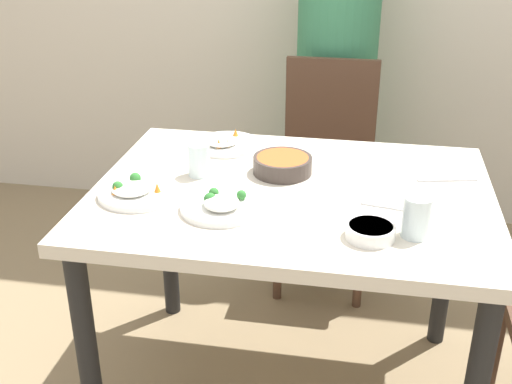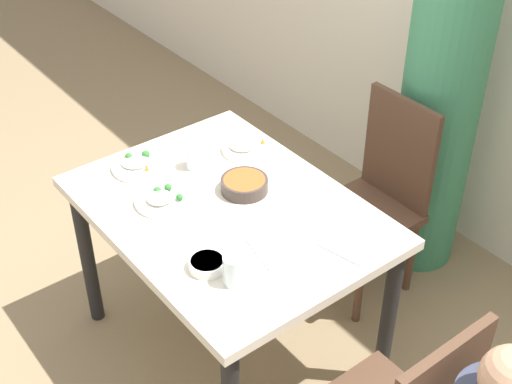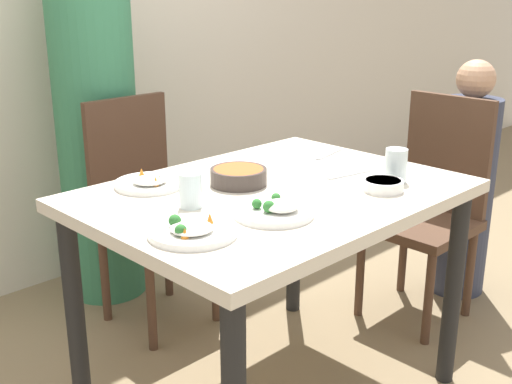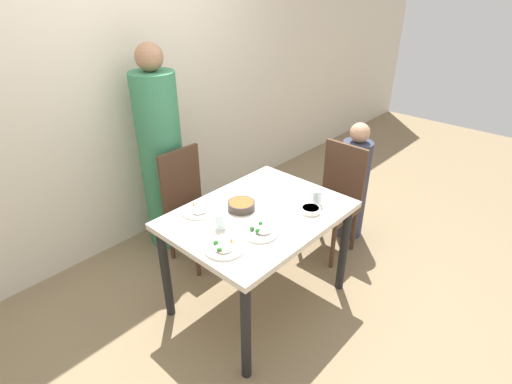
# 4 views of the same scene
# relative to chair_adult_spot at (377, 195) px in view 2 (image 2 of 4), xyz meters

# --- Properties ---
(ground_plane) EXTENTS (10.00, 10.00, 0.00)m
(ground_plane) POSITION_rel_chair_adult_spot_xyz_m (-0.05, -0.78, -0.49)
(ground_plane) COLOR #847051
(dining_table) EXTENTS (1.16, 0.86, 0.76)m
(dining_table) POSITION_rel_chair_adult_spot_xyz_m (-0.05, -0.78, 0.17)
(dining_table) COLOR beige
(dining_table) RESTS_ON ground_plane
(chair_adult_spot) EXTENTS (0.40, 0.40, 0.94)m
(chair_adult_spot) POSITION_rel_chair_adult_spot_xyz_m (0.00, 0.00, 0.00)
(chair_adult_spot) COLOR #4C3323
(chair_adult_spot) RESTS_ON ground_plane
(person_adult) EXTENTS (0.35, 0.35, 1.70)m
(person_adult) POSITION_rel_chair_adult_spot_xyz_m (-0.00, 0.34, 0.29)
(person_adult) COLOR #387F56
(person_adult) RESTS_ON ground_plane
(bowl_curry) EXTENTS (0.18, 0.18, 0.05)m
(bowl_curry) POSITION_rel_chair_adult_spot_xyz_m (-0.09, -0.66, 0.29)
(bowl_curry) COLOR #3D332D
(bowl_curry) RESTS_ON dining_table
(plate_rice_adult) EXTENTS (0.22, 0.22, 0.05)m
(plate_rice_adult) POSITION_rel_chair_adult_spot_xyz_m (-0.31, -0.49, 0.28)
(plate_rice_adult) COLOR white
(plate_rice_adult) RESTS_ON dining_table
(plate_rice_child) EXTENTS (0.23, 0.23, 0.05)m
(plate_rice_child) POSITION_rel_chair_adult_spot_xyz_m (-0.48, -0.90, 0.28)
(plate_rice_child) COLOR white
(plate_rice_child) RESTS_ON dining_table
(plate_noodles) EXTENTS (0.22, 0.22, 0.05)m
(plate_noodles) POSITION_rel_chair_adult_spot_xyz_m (-0.22, -0.95, 0.28)
(plate_noodles) COLOR white
(plate_noodles) RESTS_ON dining_table
(bowl_rice_small) EXTENTS (0.13, 0.13, 0.04)m
(bowl_rice_small) POSITION_rel_chair_adult_spot_xyz_m (0.18, -1.03, 0.29)
(bowl_rice_small) COLOR white
(bowl_rice_small) RESTS_ON dining_table
(glass_water_tall) EXTENTS (0.07, 0.07, 0.11)m
(glass_water_tall) POSITION_rel_chair_adult_spot_xyz_m (0.29, -1.00, 0.32)
(glass_water_tall) COLOR silver
(glass_water_tall) RESTS_ON dining_table
(glass_water_short) EXTENTS (0.07, 0.07, 0.10)m
(glass_water_short) POSITION_rel_chair_adult_spot_xyz_m (-0.34, -0.73, 0.32)
(glass_water_short) COLOR silver
(glass_water_short) RESTS_ON dining_table
(fork_steel) EXTENTS (0.18, 0.06, 0.01)m
(fork_steel) POSITION_rel_chair_adult_spot_xyz_m (0.40, -0.63, 0.27)
(fork_steel) COLOR silver
(fork_steel) RESTS_ON dining_table
(spoon_steel) EXTENTS (0.18, 0.05, 0.01)m
(spoon_steel) POSITION_rel_chair_adult_spot_xyz_m (0.24, -0.85, 0.27)
(spoon_steel) COLOR silver
(spoon_steel) RESTS_ON dining_table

